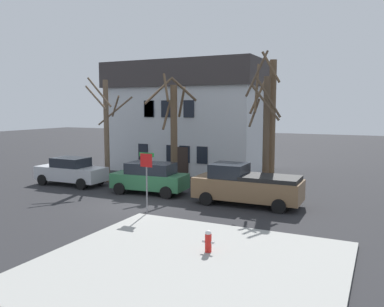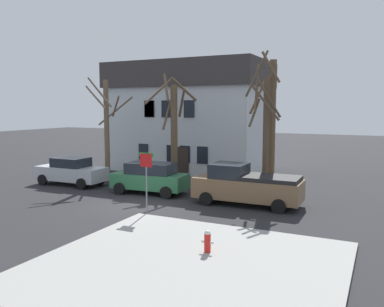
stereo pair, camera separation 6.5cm
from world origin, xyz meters
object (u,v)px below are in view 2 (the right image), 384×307
tree_bare_far (265,132)px  car_silver_sedan (71,171)px  fire_hydrant (207,241)px  bicycle_leaning (123,181)px  tree_bare_near (107,127)px  tree_bare_end (271,124)px  tree_bare_mid (173,128)px  street_sign_pole (146,172)px  car_green_wagon (150,178)px  building_main (190,116)px  pickup_truck_brown (246,185)px

tree_bare_far → car_silver_sedan: tree_bare_far is taller
fire_hydrant → bicycle_leaning: size_ratio=0.44×
tree_bare_far → car_silver_sedan: bearing=-172.3°
tree_bare_near → car_silver_sedan: size_ratio=1.47×
tree_bare_end → bicycle_leaning: size_ratio=4.59×
tree_bare_near → bicycle_leaning: (1.87, -0.98, -3.25)m
tree_bare_mid → street_sign_pole: size_ratio=2.44×
car_green_wagon → building_main: bearing=102.1°
tree_bare_end → car_silver_sedan: size_ratio=1.70×
tree_bare_far → bicycle_leaning: size_ratio=4.68×
tree_bare_mid → tree_bare_far: bearing=-12.3°
pickup_truck_brown → tree_bare_end: bearing=78.1°
building_main → bicycle_leaning: 9.20m
tree_bare_mid → bicycle_leaning: (-2.48, -2.10, -3.23)m
fire_hydrant → tree_bare_end: bearing=92.9°
pickup_truck_brown → tree_bare_near: bearing=168.4°
tree_bare_mid → car_silver_sedan: bearing=-152.6°
building_main → street_sign_pole: (4.35, -13.40, -2.23)m
tree_bare_near → car_green_wagon: size_ratio=1.55×
car_green_wagon → tree_bare_end: bearing=20.3°
tree_bare_near → fire_hydrant: size_ratio=9.12×
bicycle_leaning → car_silver_sedan: bearing=-164.7°
tree_bare_mid → tree_bare_end: bearing=-6.4°
tree_bare_mid → car_silver_sedan: 7.05m
car_green_wagon → tree_bare_far: bearing=15.2°
fire_hydrant → pickup_truck_brown: bearing=98.0°
tree_bare_mid → car_green_wagon: 4.06m
street_sign_pole → car_green_wagon: bearing=119.9°
tree_bare_far → street_sign_pole: size_ratio=2.78×
car_green_wagon → street_sign_pole: bearing=-60.1°
building_main → street_sign_pole: bearing=-72.0°
pickup_truck_brown → bicycle_leaning: 8.47m
car_silver_sedan → pickup_truck_brown: size_ratio=0.85×
pickup_truck_brown → street_sign_pole: (-3.41, -3.97, 1.03)m
car_green_wagon → fire_hydrant: (6.81, -7.43, -0.42)m
building_main → bicycle_leaning: (-0.61, -8.32, -3.88)m
building_main → car_green_wagon: bearing=-77.9°
car_silver_sedan → fire_hydrant: size_ratio=6.20×
tree_bare_end → bicycle_leaning: (-8.90, -1.38, -3.62)m
fire_hydrant → street_sign_pole: size_ratio=0.26×
tree_bare_mid → pickup_truck_brown: tree_bare_mid is taller
tree_bare_end → street_sign_pole: 7.82m
tree_bare_near → street_sign_pole: (6.83, -6.07, -1.60)m
building_main → tree_bare_far: 11.18m
building_main → fire_hydrant: building_main is taller
car_silver_sedan → car_green_wagon: car_green_wagon is taller
tree_bare_mid → pickup_truck_brown: bearing=-28.6°
tree_bare_far → tree_bare_end: bearing=80.8°
car_silver_sedan → bicycle_leaning: size_ratio=2.70×
tree_bare_far → fire_hydrant: tree_bare_far is taller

